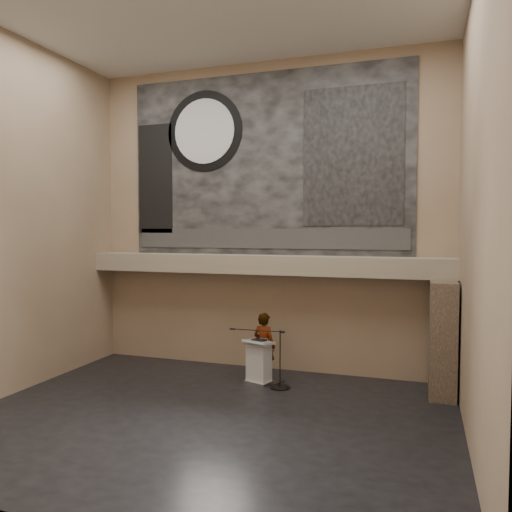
% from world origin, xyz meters
% --- Properties ---
extents(floor, '(10.00, 10.00, 0.00)m').
position_xyz_m(floor, '(0.00, 0.00, 0.00)').
color(floor, black).
rests_on(floor, ground).
extents(wall_back, '(10.00, 0.02, 8.50)m').
position_xyz_m(wall_back, '(0.00, 4.00, 4.25)').
color(wall_back, '#897157').
rests_on(wall_back, floor).
extents(wall_front, '(10.00, 0.02, 8.50)m').
position_xyz_m(wall_front, '(0.00, -4.00, 4.25)').
color(wall_front, '#897157').
rests_on(wall_front, floor).
extents(wall_left, '(0.02, 8.00, 8.50)m').
position_xyz_m(wall_left, '(-5.00, 0.00, 4.25)').
color(wall_left, '#897157').
rests_on(wall_left, floor).
extents(wall_right, '(0.02, 8.00, 8.50)m').
position_xyz_m(wall_right, '(5.00, 0.00, 4.25)').
color(wall_right, '#897157').
rests_on(wall_right, floor).
extents(soffit, '(10.00, 0.80, 0.50)m').
position_xyz_m(soffit, '(0.00, 3.60, 2.95)').
color(soffit, gray).
rests_on(soffit, wall_back).
extents(sprinkler_left, '(0.04, 0.04, 0.06)m').
position_xyz_m(sprinkler_left, '(-1.60, 3.55, 2.67)').
color(sprinkler_left, '#B2893D').
rests_on(sprinkler_left, soffit).
extents(sprinkler_right, '(0.04, 0.04, 0.06)m').
position_xyz_m(sprinkler_right, '(1.90, 3.55, 2.67)').
color(sprinkler_right, '#B2893D').
rests_on(sprinkler_right, soffit).
extents(banner, '(8.00, 0.05, 5.00)m').
position_xyz_m(banner, '(0.00, 3.97, 5.70)').
color(banner, black).
rests_on(banner, wall_back).
extents(banner_text_strip, '(7.76, 0.02, 0.55)m').
position_xyz_m(banner_text_strip, '(0.00, 3.93, 3.65)').
color(banner_text_strip, '#2D2D2D').
rests_on(banner_text_strip, banner).
extents(banner_clock_rim, '(2.30, 0.02, 2.30)m').
position_xyz_m(banner_clock_rim, '(-1.80, 3.93, 6.70)').
color(banner_clock_rim, black).
rests_on(banner_clock_rim, banner).
extents(banner_clock_face, '(1.84, 0.02, 1.84)m').
position_xyz_m(banner_clock_face, '(-1.80, 3.91, 6.70)').
color(banner_clock_face, silver).
rests_on(banner_clock_face, banner).
extents(banner_building_print, '(2.60, 0.02, 3.60)m').
position_xyz_m(banner_building_print, '(2.40, 3.93, 5.80)').
color(banner_building_print, black).
rests_on(banner_building_print, banner).
extents(banner_brick_print, '(1.10, 0.02, 3.20)m').
position_xyz_m(banner_brick_print, '(-3.40, 3.93, 5.40)').
color(banner_brick_print, black).
rests_on(banner_brick_print, banner).
extents(stone_pier, '(0.60, 1.40, 2.70)m').
position_xyz_m(stone_pier, '(4.65, 3.15, 1.35)').
color(stone_pier, '#45362A').
rests_on(stone_pier, floor).
extents(lectern, '(0.82, 0.69, 1.13)m').
position_xyz_m(lectern, '(0.29, 2.57, 0.55)').
color(lectern, silver).
rests_on(lectern, floor).
extents(binder, '(0.39, 0.35, 0.04)m').
position_xyz_m(binder, '(0.30, 2.54, 1.12)').
color(binder, black).
rests_on(binder, lectern).
extents(papers, '(0.25, 0.31, 0.00)m').
position_xyz_m(papers, '(0.20, 2.52, 1.10)').
color(papers, white).
rests_on(papers, lectern).
extents(speaker_person, '(0.73, 0.58, 1.74)m').
position_xyz_m(speaker_person, '(0.30, 2.97, 0.87)').
color(speaker_person, beige).
rests_on(speaker_person, floor).
extents(mic_stand, '(1.57, 0.52, 1.43)m').
position_xyz_m(mic_stand, '(0.83, 2.42, 0.22)').
color(mic_stand, black).
rests_on(mic_stand, floor).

